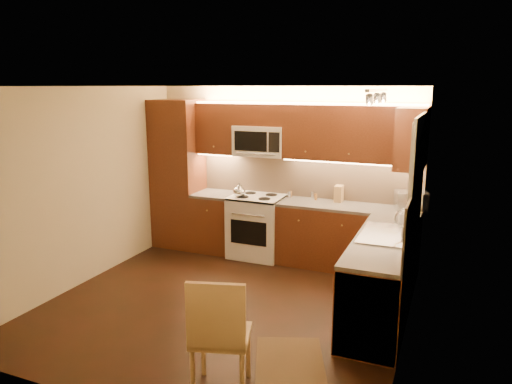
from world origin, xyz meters
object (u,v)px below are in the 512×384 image
at_px(sink, 386,228).
at_px(dining_chair, 221,333).
at_px(knife_block, 339,194).
at_px(microwave, 261,141).
at_px(soap_bottle, 403,216).
at_px(kettle, 239,190).
at_px(stove, 257,226).
at_px(toaster_oven, 411,200).

bearing_deg(sink, dining_chair, -116.79).
height_order(knife_block, dining_chair, knife_block).
height_order(microwave, dining_chair, microwave).
relative_size(knife_block, soap_bottle, 1.18).
bearing_deg(knife_block, soap_bottle, -40.34).
bearing_deg(dining_chair, kettle, 95.28).
bearing_deg(sink, stove, 150.64).
relative_size(kettle, knife_block, 0.93).
xyz_separation_m(toaster_oven, knife_block, (-0.98, 0.05, -0.00)).
distance_m(microwave, soap_bottle, 2.37).
bearing_deg(kettle, toaster_oven, -15.40).
distance_m(sink, toaster_oven, 1.29).
height_order(microwave, sink, microwave).
relative_size(toaster_oven, knife_block, 1.72).
bearing_deg(toaster_oven, knife_block, 160.33).
height_order(sink, knife_block, knife_block).
xyz_separation_m(stove, soap_bottle, (2.13, -0.63, 0.54)).
bearing_deg(knife_block, sink, -57.21).
bearing_deg(stove, toaster_oven, 4.08).
relative_size(microwave, sink, 0.88).
distance_m(microwave, knife_block, 1.36).
height_order(sink, toaster_oven, toaster_oven).
bearing_deg(dining_chair, stove, 90.73).
distance_m(microwave, kettle, 0.78).
bearing_deg(dining_chair, sink, 46.61).
bearing_deg(sink, kettle, 156.44).
height_order(sink, soap_bottle, soap_bottle).
bearing_deg(soap_bottle, toaster_oven, 74.66).
bearing_deg(kettle, sink, -46.46).
bearing_deg(toaster_oven, microwave, 163.89).
relative_size(soap_bottle, dining_chair, 0.19).
height_order(toaster_oven, dining_chair, toaster_oven).
xyz_separation_m(microwave, dining_chair, (0.98, -3.28, -1.20)).
xyz_separation_m(sink, kettle, (-2.22, 0.97, 0.05)).
xyz_separation_m(soap_bottle, dining_chair, (-1.15, -2.51, -0.47)).
height_order(knife_block, soap_bottle, knife_block).
xyz_separation_m(kettle, dining_chair, (1.20, -2.99, -0.50)).
xyz_separation_m(microwave, sink, (2.00, -1.26, -0.74)).
xyz_separation_m(kettle, knife_block, (1.38, 0.36, -0.01)).
bearing_deg(microwave, sink, -32.21).
relative_size(sink, dining_chair, 0.82).
bearing_deg(stove, microwave, 90.00).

